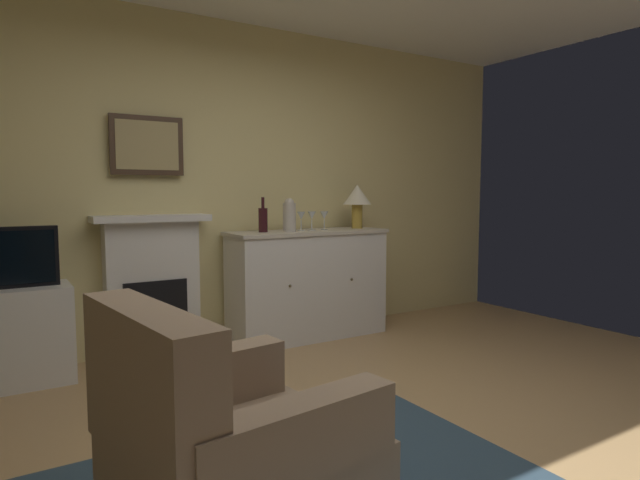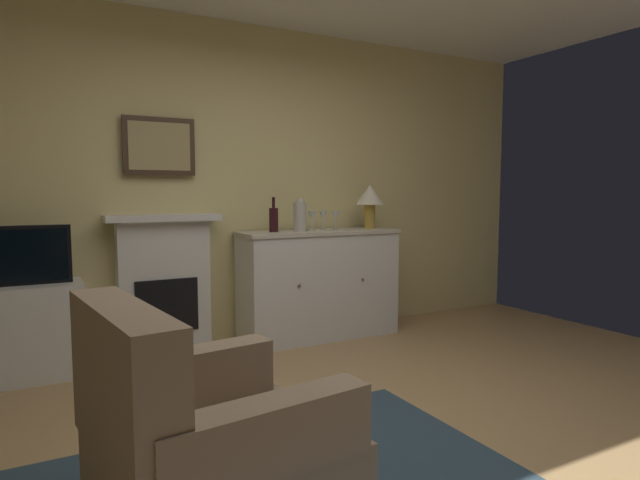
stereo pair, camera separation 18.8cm
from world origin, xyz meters
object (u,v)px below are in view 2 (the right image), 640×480
Objects in this scene: wine_glass_center at (323,216)px; tv_cabinet at (24,332)px; fireplace_unit at (164,284)px; sideboard_cabinet at (319,284)px; tv_set at (20,256)px; framed_picture at (159,146)px; wine_glass_right at (336,216)px; armchair at (204,449)px; vase_decorative at (300,215)px; wine_bottle at (274,219)px; table_lamp at (370,198)px; wine_glass_left at (312,217)px.

tv_cabinet is at bearing 179.61° from wine_glass_center.
sideboard_cabinet is at bearing -7.80° from fireplace_unit.
fireplace_unit is 1.04m from tv_set.
framed_picture is 0.39× the size of sideboard_cabinet.
wine_glass_right is 3.00m from armchair.
vase_decorative is 2.07m from tv_set.
wine_glass_right is (0.57, -0.05, 0.01)m from wine_bottle.
fireplace_unit is 1.23m from vase_decorative.
table_lamp reaches higher than wine_glass_left.
framed_picture is 3.33× the size of wine_glass_center.
armchair is (-1.73, -2.30, -0.68)m from wine_glass_center.
tv_cabinet is (-2.42, 0.04, -0.74)m from wine_glass_right.
sideboard_cabinet is 0.59m from wine_glass_center.
wine_bottle is 2.73m from armchair.
fireplace_unit is 1.34m from wine_glass_left.
table_lamp reaches higher than wine_glass_center.
wine_glass_right is (1.44, -0.25, -0.57)m from framed_picture.
vase_decorative is (-0.25, -0.05, 0.02)m from wine_glass_center.
table_lamp is at bearing -5.56° from fireplace_unit.
tv_cabinet is at bearing 179.47° from wine_glass_left.
wine_glass_left is 0.11m from wine_glass_center.
fireplace_unit is at bearing 171.52° from wine_glass_left.
wine_glass_right is at bearing -9.90° from framed_picture.
table_lamp is 2.42× the size of wine_glass_right.
framed_picture is 1.27m from tv_set.
wine_glass_center is at bearing 165.23° from wine_glass_right.
table_lamp reaches higher than tv_set.
fireplace_unit reaches higher than sideboard_cabinet.
wine_bottle is 1.76× the size of wine_glass_left.
wine_glass_right is 2.43m from tv_set.
sideboard_cabinet is 2.28× the size of tv_set.
fireplace_unit is at bearing 172.20° from sideboard_cabinet.
framed_picture is at bearing 165.90° from vase_decorative.
table_lamp is at bearing 0.00° from sideboard_cabinet.
armchair is at bearing -128.93° from wine_glass_right.
vase_decorative is (1.09, -0.27, -0.55)m from framed_picture.
fireplace_unit is 1.47× the size of tv_cabinet.
tv_cabinet is (-2.31, 0.02, -0.74)m from wine_glass_center.
framed_picture is (0.00, 0.05, 1.08)m from fireplace_unit.
tv_set reaches higher than sideboard_cabinet.
sideboard_cabinet is at bearing 13.52° from vase_decorative.
tv_set is at bearing 178.84° from vase_decorative.
table_lamp is at bearing 3.89° from vase_decorative.
vase_decorative is 2.20m from tv_cabinet.
vase_decorative is (-0.73, -0.05, -0.14)m from table_lamp.
wine_glass_center reaches higher than armchair.
wine_glass_left is at bearing 173.68° from wine_glass_right.
wine_glass_center is 0.18× the size of armchair.
wine_glass_center is at bearing -9.49° from framed_picture.
sideboard_cabinet reaches higher than tv_cabinet.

